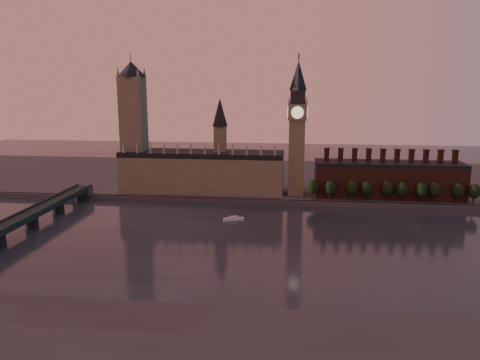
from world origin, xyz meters
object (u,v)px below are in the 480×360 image
object	(u,v)px
big_ben	(297,127)
victoria_tower	(134,122)
river_boat	(234,219)
westminster_bridge	(13,226)

from	to	relation	value
big_ben	victoria_tower	bearing A→B (deg)	177.80
victoria_tower	river_boat	bearing A→B (deg)	-36.92
victoria_tower	big_ben	bearing A→B (deg)	-2.20
victoria_tower	big_ben	size ratio (longest dim) A/B	1.01
westminster_bridge	big_ben	bearing A→B (deg)	34.33
big_ben	westminster_bridge	xyz separation A→B (m)	(-165.00, -112.70, -49.39)
victoria_tower	westminster_bridge	xyz separation A→B (m)	(-35.00, -117.70, -51.65)
big_ben	river_boat	world-z (taller)	big_ben
victoria_tower	westminster_bridge	distance (m)	133.21
big_ben	westminster_bridge	world-z (taller)	big_ben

